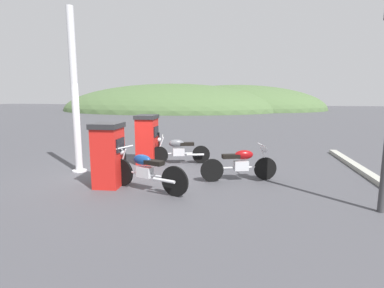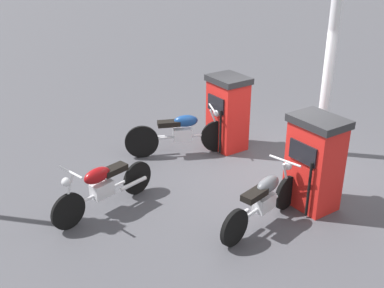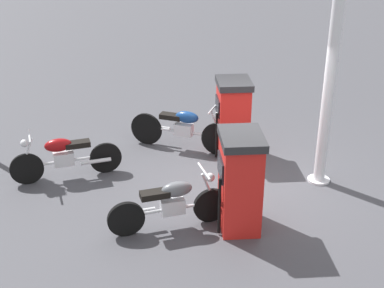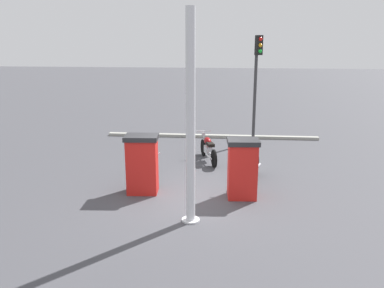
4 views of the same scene
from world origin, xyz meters
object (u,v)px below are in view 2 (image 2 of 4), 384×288
at_px(fuel_pump_near, 228,112).
at_px(canopy_support_pole, 331,46).
at_px(motorcycle_extra, 103,185).
at_px(motorcycle_near_pump, 182,132).
at_px(fuel_pump_far, 314,162).
at_px(motorcycle_far_pump, 264,199).

bearing_deg(fuel_pump_near, canopy_support_pole, 144.04).
xyz_separation_m(motorcycle_extra, canopy_support_pole, (-4.58, -0.03, 1.71)).
distance_m(fuel_pump_near, motorcycle_near_pump, 1.03).
relative_size(fuel_pump_far, motorcycle_far_pump, 0.85).
bearing_deg(motorcycle_extra, fuel_pump_far, 154.63).
xyz_separation_m(fuel_pump_far, motorcycle_extra, (3.06, -1.45, -0.32)).
height_order(fuel_pump_near, motorcycle_extra, fuel_pump_near).
bearing_deg(fuel_pump_near, motorcycle_near_pump, -8.48).
height_order(fuel_pump_near, canopy_support_pole, canopy_support_pole).
bearing_deg(fuel_pump_far, canopy_support_pole, -135.96).
distance_m(fuel_pump_far, motorcycle_extra, 3.40).
bearing_deg(motorcycle_far_pump, fuel_pump_far, -175.06).
bearing_deg(motorcycle_extra, fuel_pump_near, -159.52).
relative_size(motorcycle_far_pump, canopy_support_pole, 0.41).
distance_m(fuel_pump_near, fuel_pump_far, 2.59).
height_order(motorcycle_near_pump, canopy_support_pole, canopy_support_pole).
xyz_separation_m(fuel_pump_near, motorcycle_extra, (3.05, 1.14, -0.31)).
relative_size(fuel_pump_near, fuel_pump_far, 0.98).
distance_m(motorcycle_far_pump, motorcycle_extra, 2.54).
height_order(fuel_pump_far, motorcycle_extra, fuel_pump_far).
bearing_deg(fuel_pump_far, motorcycle_extra, -25.37).
bearing_deg(canopy_support_pole, motorcycle_extra, 0.39).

